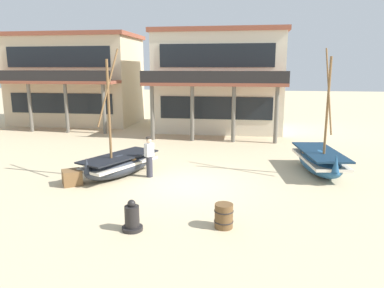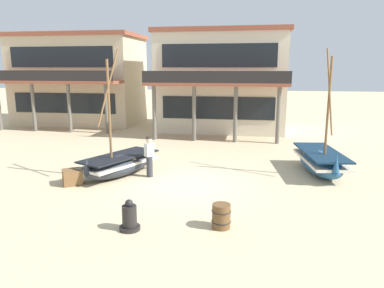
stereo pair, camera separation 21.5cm
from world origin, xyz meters
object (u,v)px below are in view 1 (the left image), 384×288
Objects in this scene: capstan_winch at (132,218)px; wooden_barrel at (224,216)px; fisherman_by_hull at (149,157)px; harbor_building_annex at (77,79)px; cargo_crate at (72,177)px; fishing_boat_centre_large at (119,164)px; harbor_building_main at (219,81)px; fishing_boat_near_left at (320,160)px.

wooden_barrel is (2.51, 0.55, 0.00)m from capstan_winch.
fisherman_by_hull reaches higher than wooden_barrel.
capstan_winch is 21.91m from harbor_building_annex.
capstan_winch is at bearing -44.86° from cargo_crate.
fishing_boat_centre_large is 16.65m from harbor_building_annex.
harbor_building_main is (1.87, 12.52, 2.68)m from fisherman_by_hull.
cargo_crate is (-6.04, 2.97, -0.06)m from wooden_barrel.
harbor_building_main is (1.03, 17.48, 3.16)m from capstan_winch.
harbor_building_main is at bearing 71.92° from cargo_crate.
fishing_boat_centre_large reaches higher than wooden_barrel.
fishing_boat_centre_large is at bearing 113.48° from capstan_winch.
capstan_winch is 0.10× the size of harbor_building_main.
capstan_winch is 0.09× the size of harbor_building_annex.
wooden_barrel is at bearing -121.36° from fishing_boat_near_left.
fishing_boat_centre_large is at bearing -177.38° from fisherman_by_hull.
fishing_boat_near_left is 12.39m from harbor_building_main.
harbor_building_annex is (-16.81, 12.29, 2.97)m from fishing_boat_near_left.
fishing_boat_centre_large is at bearing 136.78° from wooden_barrel.
fisherman_by_hull is 0.18× the size of harbor_building_main.
harbor_building_main is (-1.48, 16.94, 3.16)m from wooden_barrel.
harbor_building_annex is at bearing 114.63° from cargo_crate.
cargo_crate is 15.04m from harbor_building_main.
fishing_boat_centre_large reaches higher than cargo_crate.
capstan_winch is (2.13, -4.90, -0.15)m from fishing_boat_centre_large.
capstan_winch is at bearing -167.70° from wooden_barrel.
capstan_winch is (0.85, -4.96, -0.48)m from fisherman_by_hull.
harbor_building_main reaches higher than wooden_barrel.
wooden_barrel is 6.73m from cargo_crate.
fishing_boat_near_left is 21.03m from harbor_building_annex.
harbor_building_main reaches higher than fishing_boat_centre_large.
harbor_building_annex reaches higher than capstan_winch.
fishing_boat_near_left is at bearing 46.84° from capstan_winch.
capstan_winch is 1.27× the size of wooden_barrel.
fishing_boat_near_left is 1.01× the size of fishing_boat_centre_large.
harbor_building_main is 11.71m from harbor_building_annex.
fishing_boat_near_left reaches higher than capstan_winch.
capstan_winch is at bearing -133.16° from fishing_boat_near_left.
harbor_building_main is at bearing -7.02° from harbor_building_annex.
fishing_boat_near_left is 7.47× the size of wooden_barrel.
harbor_building_annex is (-7.06, 15.40, 3.23)m from cargo_crate.
fishing_boat_near_left is 8.52m from fishing_boat_centre_large.
harbor_building_annex is at bearing 143.81° from fishing_boat_near_left.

